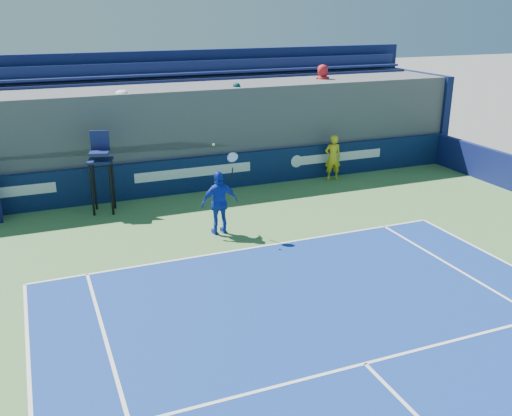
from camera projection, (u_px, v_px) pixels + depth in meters
name	position (u px, v px, depth m)	size (l,w,h in m)	color
ball_person	(333.00, 158.00, 20.43)	(0.60, 0.39, 1.64)	gold
back_hoarding	(194.00, 175.00, 19.16)	(20.40, 0.21, 1.20)	#0B1941
umpire_chair	(101.00, 164.00, 16.97)	(0.86, 0.86, 2.48)	black
tennis_player	(220.00, 203.00, 15.49)	(1.05, 0.44, 2.57)	#1535B2
stadium_seating	(176.00, 127.00, 20.53)	(21.00, 4.05, 4.40)	#4A4A4F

